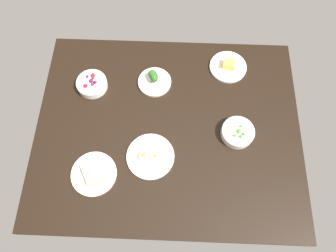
# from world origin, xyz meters

# --- Properties ---
(dining_table) EXTENTS (1.32, 1.06, 0.04)m
(dining_table) POSITION_xyz_m (0.00, 0.00, 0.02)
(dining_table) COLOR black
(dining_table) RESTS_ON ground
(plate_broccoli) EXTENTS (0.18, 0.18, 0.07)m
(plate_broccoli) POSITION_xyz_m (0.08, -0.26, 0.06)
(plate_broccoli) COLOR white
(plate_broccoli) RESTS_ON dining_table
(plate_eggs) EXTENTS (0.23, 0.23, 0.05)m
(plate_eggs) POSITION_xyz_m (0.08, 0.16, 0.05)
(plate_eggs) COLOR white
(plate_eggs) RESTS_ON dining_table
(plate_sandwich) EXTENTS (0.21, 0.21, 0.05)m
(plate_sandwich) POSITION_xyz_m (0.34, 0.25, 0.05)
(plate_sandwich) COLOR white
(plate_sandwich) RESTS_ON dining_table
(bowl_peas) EXTENTS (0.16, 0.16, 0.06)m
(bowl_peas) POSITION_xyz_m (-0.34, 0.02, 0.07)
(bowl_peas) COLOR white
(bowl_peas) RESTS_ON dining_table
(plate_cheese) EXTENTS (0.20, 0.20, 0.05)m
(plate_cheese) POSITION_xyz_m (-0.31, -0.37, 0.05)
(plate_cheese) COLOR white
(plate_cheese) RESTS_ON dining_table
(bowl_berries) EXTENTS (0.16, 0.16, 0.06)m
(bowl_berries) POSITION_xyz_m (0.41, -0.22, 0.07)
(bowl_berries) COLOR white
(bowl_berries) RESTS_ON dining_table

